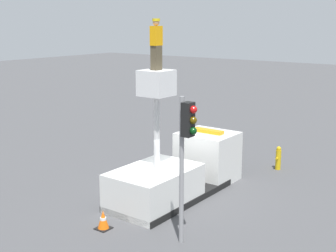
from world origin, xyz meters
name	(u,v)px	position (x,y,z in m)	size (l,w,h in m)	color
ground_plane	(170,198)	(0.00, 0.00, 0.00)	(120.00, 120.00, 0.00)	#4C4C4F
bucket_truck	(179,171)	(0.55, 0.00, 0.93)	(6.31, 2.31, 4.97)	black
worker	(156,44)	(-0.83, 0.00, 5.85)	(0.40, 0.26, 1.75)	brown
traffic_light_pole	(186,142)	(-2.77, -2.60, 3.22)	(0.34, 0.57, 4.53)	gray
fire_hydrant	(278,158)	(5.77, -1.86, 0.53)	(0.48, 0.24, 1.09)	gold
traffic_cone_rear	(103,220)	(-3.51, 0.13, 0.30)	(0.47, 0.47, 0.64)	black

